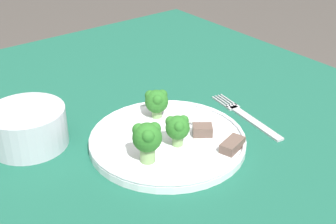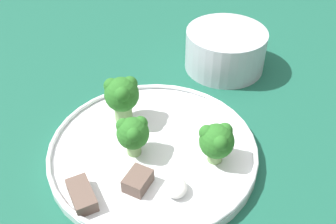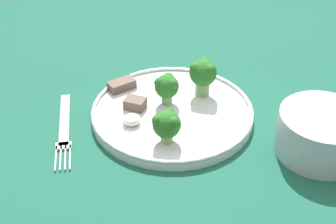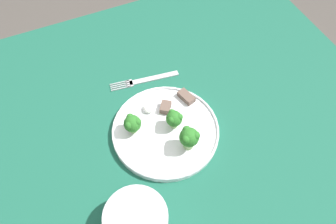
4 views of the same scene
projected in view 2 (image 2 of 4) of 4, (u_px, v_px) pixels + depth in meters
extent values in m
cube|color=#195642|center=(157.00, 145.00, 0.53)|extent=(1.06, 1.18, 0.03)
cylinder|color=brown|center=(309.00, 103.00, 1.20)|extent=(0.06, 0.06, 0.72)
cylinder|color=white|center=(153.00, 152.00, 0.49)|extent=(0.26, 0.26, 0.01)
torus|color=white|center=(153.00, 147.00, 0.49)|extent=(0.26, 0.26, 0.01)
cylinder|color=#B7BCC6|center=(225.00, 50.00, 0.63)|extent=(0.13, 0.13, 0.07)
cylinder|color=white|center=(225.00, 53.00, 0.63)|extent=(0.10, 0.10, 0.05)
cylinder|color=#7FA866|center=(123.00, 112.00, 0.52)|extent=(0.02, 0.02, 0.03)
sphere|color=#286B23|center=(122.00, 94.00, 0.51)|extent=(0.05, 0.05, 0.05)
sphere|color=#286B23|center=(122.00, 94.00, 0.49)|extent=(0.02, 0.02, 0.02)
sphere|color=#286B23|center=(130.00, 84.00, 0.51)|extent=(0.02, 0.02, 0.02)
sphere|color=#286B23|center=(111.00, 86.00, 0.50)|extent=(0.02, 0.02, 0.02)
cylinder|color=#7FA866|center=(215.00, 155.00, 0.47)|extent=(0.02, 0.02, 0.02)
sphere|color=#286B23|center=(217.00, 141.00, 0.46)|extent=(0.04, 0.04, 0.04)
sphere|color=#286B23|center=(220.00, 143.00, 0.44)|extent=(0.02, 0.02, 0.02)
sphere|color=#286B23|center=(225.00, 131.00, 0.46)|extent=(0.02, 0.02, 0.02)
sphere|color=#286B23|center=(207.00, 133.00, 0.45)|extent=(0.02, 0.02, 0.02)
cylinder|color=#7FA866|center=(134.00, 147.00, 0.48)|extent=(0.02, 0.02, 0.02)
sphere|color=#286B23|center=(133.00, 133.00, 0.46)|extent=(0.04, 0.04, 0.04)
sphere|color=#286B23|center=(133.00, 135.00, 0.45)|extent=(0.02, 0.02, 0.02)
sphere|color=#286B23|center=(141.00, 123.00, 0.46)|extent=(0.02, 0.02, 0.02)
sphere|color=#286B23|center=(123.00, 125.00, 0.46)|extent=(0.02, 0.02, 0.02)
cube|color=brown|center=(138.00, 181.00, 0.44)|extent=(0.04, 0.04, 0.02)
cube|color=brown|center=(82.00, 195.00, 0.43)|extent=(0.05, 0.04, 0.02)
ellipsoid|color=white|center=(176.00, 187.00, 0.43)|extent=(0.03, 0.03, 0.02)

